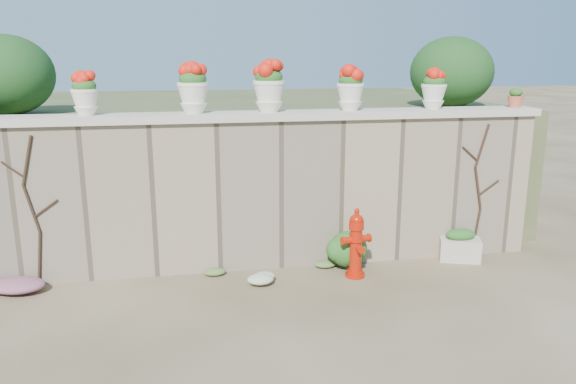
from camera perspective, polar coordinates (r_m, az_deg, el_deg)
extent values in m
plane|color=#4D3E26|center=(6.21, -1.88, -13.34)|extent=(80.00, 80.00, 0.00)
cube|color=#8E7A5F|center=(7.54, -4.02, -0.27)|extent=(8.00, 0.40, 2.00)
cube|color=beige|center=(7.35, -4.16, 7.69)|extent=(8.10, 0.52, 0.10)
cube|color=#384C23|center=(10.65, -6.02, 3.90)|extent=(9.00, 6.00, 2.00)
ellipsoid|color=#143814|center=(8.79, -26.77, 10.56)|extent=(1.30, 1.30, 1.10)
ellipsoid|color=#143814|center=(9.46, 16.26, 11.61)|extent=(1.30, 1.30, 1.10)
cylinder|color=black|center=(7.69, -23.93, -6.24)|extent=(0.12, 0.04, 0.70)
cylinder|color=black|center=(7.51, -24.60, -1.58)|extent=(0.17, 0.04, 0.61)
cylinder|color=black|center=(7.39, -24.99, 2.92)|extent=(0.18, 0.04, 0.61)
cylinder|color=black|center=(7.48, -23.37, -1.53)|extent=(0.30, 0.02, 0.22)
cylinder|color=black|center=(7.45, -26.22, 2.09)|extent=(0.25, 0.02, 0.21)
cylinder|color=black|center=(8.50, 18.54, -3.88)|extent=(0.12, 0.04, 0.70)
cylinder|color=black|center=(8.32, 18.74, 0.38)|extent=(0.17, 0.04, 0.61)
cylinder|color=black|center=(8.21, 19.12, 4.45)|extent=(0.18, 0.04, 0.61)
cylinder|color=black|center=(8.40, 19.72, 0.42)|extent=(0.30, 0.02, 0.22)
cylinder|color=black|center=(8.14, 17.99, 3.75)|extent=(0.25, 0.02, 0.21)
cylinder|color=#B51806|center=(7.48, 6.82, -8.33)|extent=(0.26, 0.26, 0.05)
cylinder|color=#B51806|center=(7.36, 6.89, -5.82)|extent=(0.16, 0.16, 0.57)
cylinder|color=#B51806|center=(7.31, 6.93, -4.80)|extent=(0.19, 0.19, 0.04)
cylinder|color=#B51806|center=(7.25, 6.97, -3.34)|extent=(0.19, 0.19, 0.11)
ellipsoid|color=#B51806|center=(7.22, 6.99, -2.64)|extent=(0.18, 0.18, 0.13)
cylinder|color=#B51806|center=(7.20, 7.01, -2.07)|extent=(0.06, 0.06, 0.09)
cylinder|color=#B51806|center=(7.26, 6.01, -4.92)|extent=(0.14, 0.11, 0.09)
cylinder|color=#B51806|center=(7.37, 7.83, -4.68)|extent=(0.14, 0.11, 0.09)
cylinder|color=#B51806|center=(7.26, 7.27, -5.73)|extent=(0.10, 0.11, 0.08)
cube|color=beige|center=(8.30, 17.03, -5.58)|extent=(0.62, 0.49, 0.32)
ellipsoid|color=#1E5119|center=(8.23, 17.13, -4.16)|extent=(0.48, 0.38, 0.16)
ellipsoid|color=#1E5119|center=(7.58, 5.48, -5.59)|extent=(0.67, 0.60, 0.64)
ellipsoid|color=#B82487|center=(7.67, -26.67, -8.46)|extent=(0.88, 0.59, 0.24)
ellipsoid|color=white|center=(7.18, -2.21, -8.60)|extent=(0.53, 0.42, 0.19)
ellipsoid|color=#1E5119|center=(7.36, -20.01, 10.09)|extent=(0.29, 0.29, 0.17)
ellipsoid|color=red|center=(7.36, -20.05, 10.65)|extent=(0.25, 0.25, 0.18)
ellipsoid|color=#1E5119|center=(7.27, -9.66, 11.27)|extent=(0.35, 0.35, 0.21)
ellipsoid|color=red|center=(7.27, -9.69, 11.95)|extent=(0.30, 0.30, 0.22)
ellipsoid|color=#1E5119|center=(7.35, -1.96, 11.61)|extent=(0.36, 0.36, 0.21)
ellipsoid|color=red|center=(7.35, -1.96, 12.31)|extent=(0.31, 0.31, 0.22)
ellipsoid|color=#1E5119|center=(7.59, 6.39, 11.23)|extent=(0.32, 0.32, 0.19)
ellipsoid|color=red|center=(7.59, 6.40, 11.82)|extent=(0.28, 0.28, 0.20)
ellipsoid|color=#1E5119|center=(8.02, 14.64, 10.82)|extent=(0.30, 0.30, 0.18)
ellipsoid|color=red|center=(8.01, 14.68, 11.35)|extent=(0.26, 0.26, 0.19)
ellipsoid|color=#1E5119|center=(8.62, 22.15, 9.29)|extent=(0.18, 0.18, 0.12)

